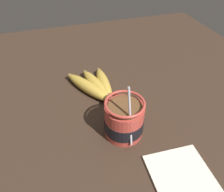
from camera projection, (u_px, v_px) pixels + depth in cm
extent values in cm
cube|color=#332319|center=(108.00, 111.00, 60.02)|extent=(117.57, 117.57, 2.86)
cylinder|color=#B23D33|center=(124.00, 120.00, 49.74)|extent=(8.93, 8.93, 8.16)
cylinder|color=black|center=(124.00, 123.00, 50.27)|extent=(9.13, 9.13, 3.26)
torus|color=#B23D33|center=(117.00, 104.00, 53.28)|extent=(5.37, 0.90, 5.37)
cylinder|color=brown|center=(125.00, 107.00, 47.05)|extent=(7.73, 7.73, 0.40)
torus|color=#B23D33|center=(125.00, 103.00, 46.37)|extent=(8.93, 8.93, 0.60)
cylinder|color=#B2B2B7|center=(130.00, 118.00, 44.68)|extent=(3.94, 0.50, 13.54)
ellipsoid|color=#B2B2B7|center=(126.00, 133.00, 50.26)|extent=(3.00, 2.00, 0.80)
cylinder|color=brown|center=(111.00, 100.00, 57.64)|extent=(2.00, 2.00, 3.00)
ellipsoid|color=#B79338|center=(104.00, 84.00, 64.49)|extent=(15.08, 3.91, 3.28)
sphere|color=brown|center=(99.00, 70.00, 70.02)|extent=(1.48, 1.48, 1.48)
ellipsoid|color=#B79338|center=(96.00, 85.00, 63.94)|extent=(15.78, 6.81, 3.33)
sphere|color=brown|center=(85.00, 72.00, 69.02)|extent=(1.50, 1.50, 1.50)
ellipsoid|color=#B79338|center=(88.00, 87.00, 63.15)|extent=(16.34, 11.15, 3.38)
sphere|color=brown|center=(70.00, 76.00, 67.59)|extent=(1.52, 1.52, 1.52)
cube|color=beige|center=(188.00, 187.00, 41.54)|extent=(17.70, 12.80, 0.60)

